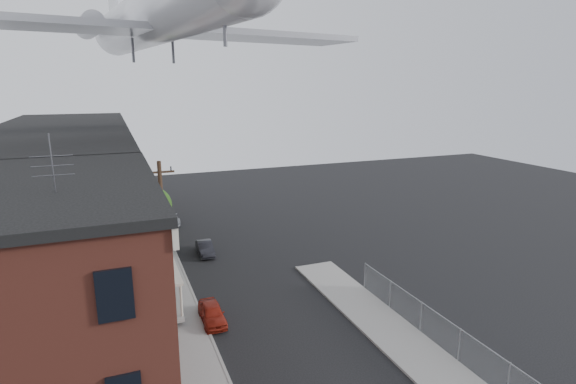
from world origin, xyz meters
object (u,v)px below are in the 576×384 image
object	(u,v)px
car_mid	(205,248)
airplane	(153,16)
car_near	(212,313)
utility_pole	(163,228)
street_tree	(155,207)
car_far	(167,216)

from	to	relation	value
car_mid	airplane	world-z (taller)	airplane
car_near	car_mid	world-z (taller)	car_near
utility_pole	airplane	size ratio (longest dim) A/B	0.29
car_near	airplane	bearing A→B (deg)	101.08
street_tree	airplane	xyz separation A→B (m)	(0.24, -6.45, 14.46)
utility_pole	car_mid	xyz separation A→B (m)	(3.80, 6.41, -4.13)
car_far	car_mid	bearing A→B (deg)	-83.50
car_mid	car_far	distance (m)	10.31
street_tree	airplane	bearing A→B (deg)	-87.85
street_tree	car_near	bearing A→B (deg)	-83.39
car_mid	airplane	xyz separation A→B (m)	(-3.23, -2.93, 17.37)
street_tree	car_far	world-z (taller)	street_tree
utility_pole	car_far	distance (m)	17.15
airplane	street_tree	bearing A→B (deg)	92.15
car_near	airplane	xyz separation A→B (m)	(-1.43, 7.99, 17.36)
car_near	airplane	size ratio (longest dim) A/B	0.11
utility_pole	street_tree	xyz separation A→B (m)	(0.33, 9.92, -1.22)
car_far	street_tree	bearing A→B (deg)	-107.70
car_far	airplane	bearing A→B (deg)	-99.79
car_mid	airplane	size ratio (longest dim) A/B	0.11
utility_pole	car_near	bearing A→B (deg)	-66.13
utility_pole	car_mid	distance (m)	8.52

